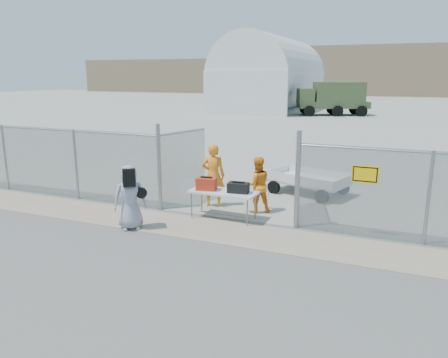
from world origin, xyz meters
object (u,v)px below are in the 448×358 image
at_px(security_worker_left, 213,175).
at_px(utility_trailer, 308,182).
at_px(security_worker_right, 257,185).
at_px(visitor, 130,197).
at_px(folding_table, 223,205).

distance_m(security_worker_left, utility_trailer, 3.41).
height_order(security_worker_right, visitor, visitor).
bearing_deg(visitor, utility_trailer, 19.22).
distance_m(security_worker_left, visitor, 2.84).
height_order(security_worker_left, visitor, security_worker_left).
relative_size(folding_table, utility_trailer, 0.57).
relative_size(security_worker_left, utility_trailer, 0.58).
xyz_separation_m(visitor, utility_trailer, (3.46, 5.04, -0.44)).
bearing_deg(folding_table, utility_trailer, 66.65).
bearing_deg(visitor, security_worker_right, 8.83).
xyz_separation_m(security_worker_right, visitor, (-2.52, -2.53, 0.03)).
relative_size(visitor, utility_trailer, 0.51).
distance_m(security_worker_right, utility_trailer, 2.71).
bearing_deg(utility_trailer, security_worker_right, -92.33).
bearing_deg(folding_table, security_worker_left, 128.41).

